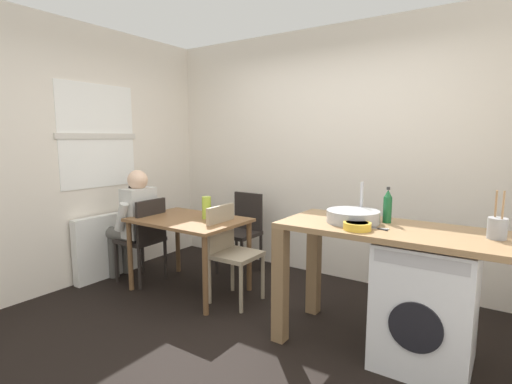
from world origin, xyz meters
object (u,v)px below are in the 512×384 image
Objects in this scene: dining_table at (189,228)px; utensil_crock at (497,228)px; chair_person_seat at (145,236)px; chair_spare_by_wall at (243,228)px; washing_machine at (425,303)px; seated_person at (134,219)px; bottle_tall_green at (388,207)px; chair_opposite at (230,248)px; vase at (207,208)px; mixing_bowl at (357,226)px.

dining_table is 2.61m from utensil_crock.
chair_person_seat is 3.00× the size of utensil_crock.
washing_machine is at bearing 160.25° from chair_spare_by_wall.
seated_person reaches higher than chair_spare_by_wall.
bottle_tall_green is (2.44, 0.18, 0.53)m from chair_person_seat.
utensil_crock is (2.11, -0.05, 0.48)m from chair_opposite.
seated_person is 4.55× the size of bottle_tall_green.
vase is (-2.43, 0.10, -0.14)m from utensil_crock.
vase is at bearing 177.68° from utensil_crock.
mixing_bowl is at bearing -162.43° from utensil_crock.
washing_machine is (1.74, -0.10, -0.08)m from chair_opposite.
dining_table is 4.17× the size of bottle_tall_green.
seated_person reaches higher than dining_table.
washing_machine is at bearing -90.98° from chair_person_seat.
chair_opposite is at bearing -178.51° from bottle_tall_green.
washing_machine is 3.90× the size of vase.
seated_person reaches higher than washing_machine.
utensil_crock reaches higher than chair_spare_by_wall.
chair_spare_by_wall is at bearing 159.03° from bottle_tall_green.
utensil_crock is 1.36× the size of vase.
vase reaches higher than chair_opposite.
chair_person_seat is at bearing -90.00° from seated_person.
utensil_crock reaches higher than vase.
chair_person_seat is at bearing 176.31° from mixing_bowl.
vase reaches higher than dining_table.
utensil_crock is at bearing -7.02° from bottle_tall_green.
washing_machine is 4.64× the size of mixing_bowl.
chair_spare_by_wall is 3.41× the size of bottle_tall_green.
bottle_tall_green is at bearing -87.81° from seated_person.
chair_person_seat is 1.03m from chair_opposite.
chair_spare_by_wall is (-0.37, 0.73, 0.00)m from chair_opposite.
dining_table is 4.99× the size of vase.
chair_opposite is 1.74m from washing_machine.
seated_person is 5.45× the size of vase.
bottle_tall_green is at bearing -87.66° from chair_person_seat.
bottle_tall_green is 0.88× the size of utensil_crock.
vase is (-0.33, 0.05, 0.34)m from chair_opposite.
utensil_crock reaches higher than chair_person_seat.
chair_opposite is at bearing -83.80° from chair_person_seat.
utensil_crock reaches higher than washing_machine.
vase is at bearing 179.53° from bottle_tall_green.
utensil_crock is (3.13, 0.10, 0.48)m from chair_person_seat.
utensil_crock is (0.79, 0.25, 0.04)m from mixing_bowl.
bottle_tall_green is at bearing 2.58° from dining_table.
washing_machine is 0.70m from bottle_tall_green.
vase is at bearing -78.62° from seated_person.
vase is at bearing -76.10° from chair_person_seat.
seated_person is at bearing -178.18° from utensil_crock.
bottle_tall_green is (1.42, 0.04, 0.53)m from chair_opposite.
chair_spare_by_wall is at bearing -38.56° from chair_person_seat.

